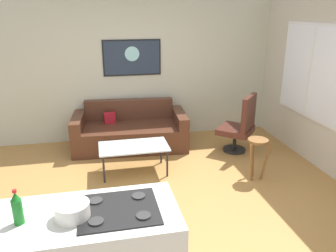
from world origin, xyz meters
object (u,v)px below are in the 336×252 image
Objects in this scene: coffee_table at (134,148)px; armchair at (241,125)px; soda_bottle at (17,208)px; bar_stool at (257,149)px; mixing_bowl at (72,211)px; wall_painting at (132,58)px; couch at (130,132)px.

armchair reaches higher than coffee_table.
coffee_table is 3.82× the size of soda_bottle.
soda_bottle reaches higher than bar_stool.
mixing_bowl is 0.24× the size of wall_painting.
armchair is 3.80× the size of soda_bottle.
wall_painting reaches higher than couch.
soda_bottle is 0.37m from mixing_bowl.
couch reaches higher than bar_stool.
mixing_bowl is at bearing -2.11° from soda_bottle.
bar_stool is at bearing -99.72° from armchair.
mixing_bowl is at bearing -102.74° from wall_painting.
armchair is at bearing -19.80° from couch.
coffee_table is at bearing 161.35° from bar_stool.
coffee_table is 1.82m from bar_stool.
coffee_table is 1.66× the size of bar_stool.
bar_stool is 3.13m from mixing_bowl.
soda_bottle is at bearing -136.22° from armchair.
couch is at bearing 160.20° from armchair.
couch is 1.96m from armchair.
armchair is at bearing 43.78° from soda_bottle.
wall_painting reaches higher than bar_stool.
armchair is at bearing 47.70° from mixing_bowl.
couch is at bearing 72.04° from soda_bottle.
coffee_table is 1.93m from armchair.
mixing_bowl is (-2.61, -2.86, 0.51)m from armchair.
soda_bottle is at bearing -113.85° from coffee_table.
bar_stool is 2.42× the size of mixing_bowl.
couch is 1.06m from coffee_table.
armchair is (1.89, 0.39, 0.09)m from coffee_table.
couch is 1.36m from wall_painting.
wall_painting is at bearing 74.04° from couch.
bar_stool is 0.59× the size of wall_painting.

